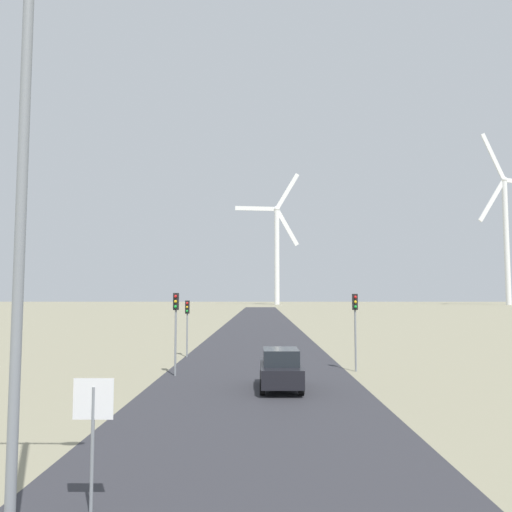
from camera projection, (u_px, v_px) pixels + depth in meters
road_surface at (259, 337)px, 49.63m from camera, size 10.00×240.00×0.01m
streetlamp at (23, 167)px, 8.66m from camera, size 3.37×0.32×10.34m
stop_sign_near at (93, 418)px, 9.84m from camera, size 0.81×0.07×2.60m
traffic_light_post_near_left at (176, 315)px, 26.34m from camera, size 0.28×0.34×4.34m
traffic_light_post_near_right at (355, 315)px, 27.86m from camera, size 0.28×0.34×4.30m
traffic_light_post_mid_left at (187, 315)px, 34.23m from camera, size 0.28×0.33×3.85m
car_approaching at (281, 369)px, 22.41m from camera, size 1.88×4.12×1.83m
wind_turbine_left at (277, 245)px, 216.58m from camera, size 28.20×2.79×57.69m
wind_turbine_center at (506, 228)px, 208.93m from camera, size 33.66×7.29×72.35m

